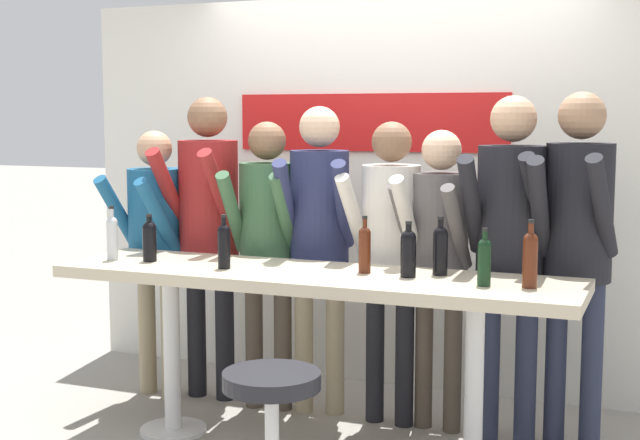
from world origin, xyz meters
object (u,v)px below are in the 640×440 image
(wine_bottle_7, at_px, (149,239))
(person_right, at_px, (439,244))
(wine_bottle_4, at_px, (408,251))
(wine_bottle_6, at_px, (365,247))
(person_far_left, at_px, (155,233))
(person_center, at_px, (319,223))
(person_center_right, at_px, (390,237))
(person_far_right, at_px, (510,229))
(wine_bottle_1, at_px, (484,259))
(person_center_left, at_px, (267,231))
(tasting_table, at_px, (313,296))
(wine_bottle_2, at_px, (440,248))
(bar_stool, at_px, (272,423))
(wine_bottle_5, at_px, (224,244))
(person_rightmost, at_px, (578,228))
(wine_bottle_3, at_px, (530,257))
(wine_bottle_0, at_px, (112,236))
(person_left, at_px, (208,212))

(wine_bottle_7, bearing_deg, person_right, 22.82)
(wine_bottle_4, relative_size, wine_bottle_6, 0.95)
(person_far_left, distance_m, person_center, 1.05)
(person_center_right, distance_m, wine_bottle_4, 0.59)
(person_far_right, relative_size, wine_bottle_1, 6.79)
(person_center_left, bearing_deg, tasting_table, -53.72)
(person_center, height_order, wine_bottle_4, person_center)
(person_far_right, bearing_deg, person_far_left, -179.41)
(wine_bottle_6, bearing_deg, wine_bottle_2, 12.62)
(bar_stool, bearing_deg, person_center, 104.07)
(person_far_left, xyz_separation_m, person_center, (1.05, 0.06, 0.10))
(person_center, bearing_deg, person_center_right, -14.31)
(person_far_left, bearing_deg, wine_bottle_5, -27.74)
(person_rightmost, xyz_separation_m, wine_bottle_3, (-0.14, -0.59, -0.07))
(person_center_left, bearing_deg, person_far_right, -7.52)
(wine_bottle_0, xyz_separation_m, wine_bottle_1, (2.01, 0.02, -0.01))
(person_center_left, distance_m, person_center, 0.32)
(person_far_left, relative_size, person_center_right, 0.97)
(person_left, bearing_deg, person_far_right, -1.79)
(person_far_right, bearing_deg, bar_stool, -118.44)
(wine_bottle_0, bearing_deg, person_center_left, 44.79)
(person_center, relative_size, person_center_right, 1.05)
(wine_bottle_6, bearing_deg, wine_bottle_3, -5.84)
(wine_bottle_2, height_order, wine_bottle_4, wine_bottle_2)
(person_center_right, xyz_separation_m, wine_bottle_6, (0.02, -0.50, 0.01))
(tasting_table, xyz_separation_m, bar_stool, (0.15, -0.80, -0.37))
(wine_bottle_2, relative_size, wine_bottle_3, 0.93)
(person_rightmost, relative_size, wine_bottle_4, 6.76)
(person_center, height_order, wine_bottle_5, person_center)
(person_center_right, distance_m, wine_bottle_1, 0.89)
(person_center_right, bearing_deg, bar_stool, -88.59)
(person_center_left, distance_m, person_right, 1.01)
(person_center, height_order, person_right, person_center)
(person_rightmost, xyz_separation_m, wine_bottle_1, (-0.35, -0.62, -0.09))
(tasting_table, bearing_deg, person_center_left, 132.74)
(person_left, relative_size, person_right, 1.11)
(bar_stool, height_order, person_rightmost, person_rightmost)
(person_left, distance_m, wine_bottle_2, 1.60)
(wine_bottle_1, bearing_deg, wine_bottle_2, 142.68)
(person_center_right, height_order, wine_bottle_0, person_center_right)
(wine_bottle_3, bearing_deg, wine_bottle_6, 174.16)
(person_far_right, bearing_deg, person_center_right, 177.10)
(bar_stool, relative_size, person_rightmost, 0.36)
(person_left, bearing_deg, wine_bottle_5, -54.83)
(person_far_left, relative_size, wine_bottle_6, 5.71)
(wine_bottle_3, xyz_separation_m, wine_bottle_7, (-2.00, -0.01, -0.02))
(person_center, xyz_separation_m, person_center_right, (0.43, -0.02, -0.05))
(wine_bottle_3, bearing_deg, person_far_right, 108.86)
(person_center_left, height_order, wine_bottle_6, person_center_left)
(tasting_table, relative_size, person_left, 1.46)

